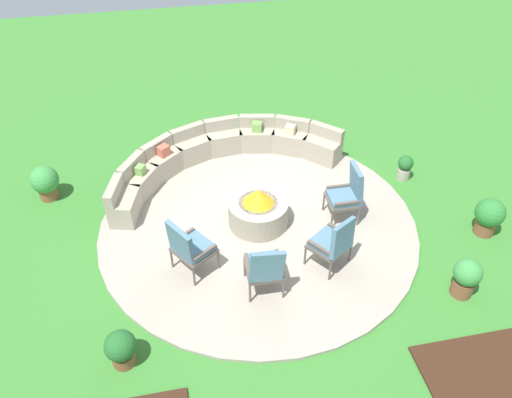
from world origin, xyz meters
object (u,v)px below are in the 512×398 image
Objects in this scene: lounge_chair_front_right at (265,267)px; potted_plant_3 at (466,277)px; lounge_chair_back_left at (334,241)px; lounge_chair_front_left at (189,246)px; curved_stone_bench at (217,155)px; potted_plant_0 at (405,167)px; potted_plant_2 at (489,215)px; potted_plant_1 at (121,348)px; potted_plant_4 at (45,182)px; fire_pit at (258,210)px; lounge_chair_back_right at (348,193)px.

lounge_chair_front_right is 1.45× the size of potted_plant_3.
lounge_chair_front_left is at bearing 135.71° from lounge_chair_back_left.
lounge_chair_back_left reaches higher than curved_stone_bench.
potted_plant_2 reaches higher than potted_plant_0.
potted_plant_4 is (-1.43, 3.98, 0.06)m from potted_plant_1.
fire_pit is 1.91m from curved_stone_bench.
lounge_chair_back_right is at bearing -5.69° from fire_pit.
fire_pit is 2.00× the size of potted_plant_0.
potted_plant_1 is 0.86× the size of potted_plant_4.
potted_plant_1 is 6.47m from potted_plant_2.
lounge_chair_front_right is 1.24m from lounge_chair_back_left.
lounge_chair_front_left is 2.30m from lounge_chair_back_left.
curved_stone_bench is at bearing 129.37° from lounge_chair_front_left.
lounge_chair_back_left reaches higher than potted_plant_2.
potted_plant_2 is at bearing -108.80° from lounge_chair_back_right.
potted_plant_0 is 3.01m from potted_plant_3.
lounge_chair_front_left is at bearing 150.56° from lounge_chair_front_right.
curved_stone_bench is 4.66m from potted_plant_1.
potted_plant_0 is 0.77× the size of potted_plant_4.
potted_plant_1 is at bearing 162.73° from lounge_chair_back_left.
curved_stone_bench is 3.45m from lounge_chair_front_right.
lounge_chair_back_right is 2.04× the size of potted_plant_0.
potted_plant_4 is at bearing 173.60° from potted_plant_0.
curved_stone_bench is 4.69× the size of lounge_chair_back_left.
potted_plant_4 is at bearing 109.79° from potted_plant_1.
curved_stone_bench is at bearing 4.61° from potted_plant_4.
potted_plant_2 is (6.32, 1.41, 0.08)m from potted_plant_1.
potted_plant_0 is at bearing 6.99° from lounge_chair_back_left.
potted_plant_4 is (-4.80, 2.84, -0.21)m from lounge_chair_back_left.
lounge_chair_front_left is 4.81m from potted_plant_0.
lounge_chair_back_right reaches higher than potted_plant_4.
potted_plant_3 is (1.23, -2.03, -0.24)m from lounge_chair_back_right.
lounge_chair_front_right is at bearing -85.56° from curved_stone_bench.
lounge_chair_back_right is at bearing 29.39° from potted_plant_1.
fire_pit is 1.62m from lounge_chair_front_left.
lounge_chair_front_left is (-1.30, -0.93, 0.25)m from fire_pit.
fire_pit reaches higher than potted_plant_4.
lounge_chair_back_left is (1.46, -3.11, 0.23)m from curved_stone_bench.
potted_plant_3 is at bearing -62.91° from lounge_chair_back_left.
lounge_chair_back_right is (2.89, 0.77, 0.02)m from lounge_chair_front_left.
potted_plant_0 is at bearing 36.56° from lounge_chair_front_right.
potted_plant_3 is at bearing -9.83° from lounge_chair_front_right.
lounge_chair_front_left reaches higher than potted_plant_0.
fire_pit is 1.61m from lounge_chair_front_right.
lounge_chair_front_right is 2.33m from potted_plant_1.
potted_plant_0 is (3.18, 0.80, -0.07)m from fire_pit.
curved_stone_bench is 8.93× the size of potted_plant_0.
potted_plant_3 is at bearing -50.73° from curved_stone_bench.
potted_plant_1 is at bearing -70.21° from potted_plant_4.
potted_plant_1 is at bearing -157.63° from lounge_chair_front_right.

